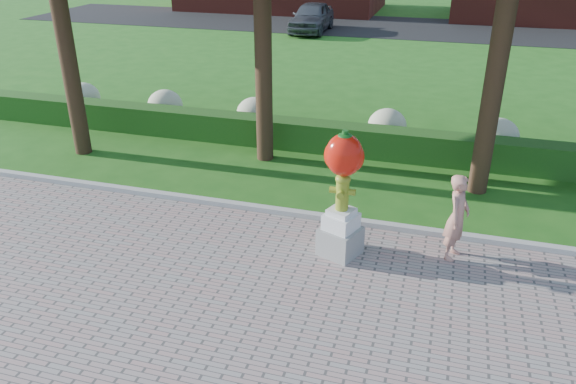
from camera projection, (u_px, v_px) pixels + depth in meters
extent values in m
plane|color=#205916|center=(265.00, 300.00, 9.55)|extent=(100.00, 100.00, 0.00)
cube|color=#ADADA5|center=(309.00, 216.00, 12.11)|extent=(40.00, 0.18, 0.15)
cube|color=#144814|center=(345.00, 139.00, 15.42)|extent=(24.00, 0.70, 0.80)
ellipsoid|color=#B4B189|center=(83.00, 98.00, 18.50)|extent=(1.10, 1.10, 0.99)
ellipsoid|color=#B4B189|center=(165.00, 105.00, 17.74)|extent=(1.10, 1.10, 0.99)
ellipsoid|color=#B4B189|center=(255.00, 114.00, 16.98)|extent=(1.10, 1.10, 0.99)
ellipsoid|color=#B4B189|center=(387.00, 126.00, 15.96)|extent=(1.10, 1.10, 0.99)
ellipsoid|color=#B4B189|center=(498.00, 136.00, 15.20)|extent=(1.10, 1.10, 0.99)
cube|color=black|center=(413.00, 28.00, 33.71)|extent=(50.00, 8.00, 0.02)
cylinder|color=black|center=(63.00, 28.00, 14.18)|extent=(0.44, 0.44, 6.72)
cylinder|color=black|center=(263.00, 43.00, 13.89)|extent=(0.44, 0.44, 6.16)
cylinder|color=black|center=(502.00, 35.00, 11.82)|extent=(0.44, 0.44, 7.28)
cube|color=gray|center=(340.00, 241.00, 10.69)|extent=(0.88, 0.88, 0.54)
cube|color=silver|center=(341.00, 221.00, 10.51)|extent=(0.71, 0.71, 0.31)
cube|color=silver|center=(341.00, 212.00, 10.42)|extent=(0.57, 0.57, 0.11)
cylinder|color=olive|center=(342.00, 194.00, 10.26)|extent=(0.24, 0.24, 0.61)
ellipsoid|color=olive|center=(343.00, 179.00, 10.13)|extent=(0.28, 0.28, 0.20)
cylinder|color=olive|center=(333.00, 190.00, 10.28)|extent=(0.13, 0.12, 0.12)
cylinder|color=olive|center=(352.00, 192.00, 10.19)|extent=(0.13, 0.12, 0.12)
cylinder|color=olive|center=(341.00, 195.00, 10.09)|extent=(0.13, 0.13, 0.13)
cylinder|color=olive|center=(343.00, 175.00, 10.09)|extent=(0.09, 0.09, 0.05)
ellipsoid|color=red|center=(344.00, 155.00, 9.92)|extent=(0.68, 0.61, 0.79)
ellipsoid|color=red|center=(333.00, 155.00, 9.98)|extent=(0.34, 0.34, 0.50)
ellipsoid|color=red|center=(355.00, 157.00, 9.88)|extent=(0.34, 0.34, 0.50)
cylinder|color=#125015|center=(345.00, 134.00, 9.75)|extent=(0.11, 0.11, 0.13)
ellipsoid|color=#125015|center=(345.00, 136.00, 9.77)|extent=(0.26, 0.26, 0.09)
imported|color=tan|center=(457.00, 217.00, 10.35)|extent=(0.56, 0.70, 1.69)
imported|color=#43474B|center=(312.00, 17.00, 32.17)|extent=(1.98, 4.83, 1.64)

